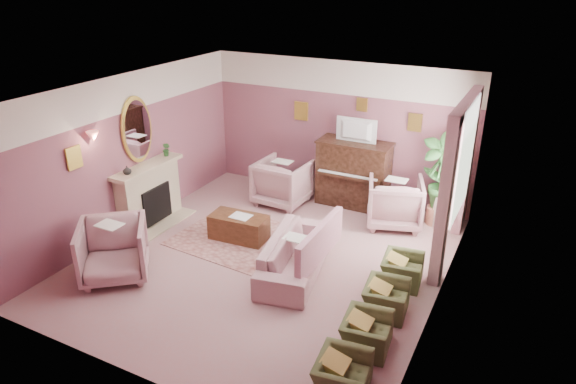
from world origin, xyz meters
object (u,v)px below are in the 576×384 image
at_px(floral_armchair_right, 395,200).
at_px(television, 355,129).
at_px(olive_chair_d, 402,266).
at_px(side_table, 447,209).
at_px(piano, 353,174).
at_px(floral_armchair_front, 113,248).
at_px(coffee_table, 239,227).
at_px(olive_chair_b, 367,328).
at_px(floral_armchair_left, 283,180).
at_px(olive_chair_c, 386,294).
at_px(sofa, 296,247).
at_px(olive_chair_a, 343,370).

bearing_deg(floral_armchair_right, television, 156.20).
distance_m(olive_chair_d, side_table, 2.23).
height_order(floral_armchair_right, olive_chair_d, floral_armchair_right).
xyz_separation_m(piano, television, (0.00, -0.05, 0.95)).
relative_size(piano, side_table, 2.00).
bearing_deg(olive_chair_d, floral_armchair_front, -155.12).
relative_size(television, coffee_table, 0.80).
xyz_separation_m(floral_armchair_right, olive_chair_d, (0.67, -1.84, -0.22)).
bearing_deg(floral_armchair_right, piano, 153.85).
height_order(piano, side_table, piano).
distance_m(floral_armchair_right, olive_chair_b, 3.55).
distance_m(coffee_table, floral_armchair_left, 1.72).
xyz_separation_m(piano, olive_chair_c, (1.67, -3.15, -0.36)).
height_order(coffee_table, floral_armchair_right, floral_armchair_right).
bearing_deg(olive_chair_d, olive_chair_c, -90.00).
bearing_deg(piano, floral_armchair_front, -119.07).
bearing_deg(coffee_table, olive_chair_c, -16.38).
height_order(coffee_table, floral_armchair_front, floral_armchair_front).
height_order(sofa, olive_chair_d, sofa).
xyz_separation_m(sofa, floral_armchair_right, (0.91, 2.27, 0.09)).
xyz_separation_m(piano, coffee_table, (-1.27, -2.28, -0.43)).
height_order(television, sofa, television).
height_order(sofa, olive_chair_c, sofa).
bearing_deg(floral_armchair_right, side_table, 23.13).
relative_size(coffee_table, olive_chair_b, 1.49).
relative_size(floral_armchair_right, floral_armchair_front, 1.00).
bearing_deg(coffee_table, floral_armchair_left, 90.45).
distance_m(piano, olive_chair_d, 2.89).
bearing_deg(floral_armchair_front, olive_chair_b, 3.07).
relative_size(piano, olive_chair_a, 2.09).
relative_size(coffee_table, floral_armchair_left, 0.99).
relative_size(floral_armchair_front, olive_chair_c, 1.51).
height_order(floral_armchair_right, olive_chair_a, floral_armchair_right).
bearing_deg(sofa, olive_chair_d, 15.17).
height_order(coffee_table, olive_chair_d, olive_chair_d).
relative_size(floral_armchair_left, olive_chair_d, 1.51).
distance_m(coffee_table, side_table, 3.83).
xyz_separation_m(television, floral_armchair_left, (-1.28, -0.54, -1.09)).
bearing_deg(olive_chair_a, floral_armchair_left, 125.11).
distance_m(television, side_table, 2.27).
xyz_separation_m(floral_armchair_left, floral_armchair_front, (-1.04, -3.60, 0.00)).
distance_m(floral_armchair_left, floral_armchair_front, 3.75).
height_order(television, olive_chair_c, television).
height_order(floral_armchair_right, olive_chair_c, floral_armchair_right).
height_order(floral_armchair_left, olive_chair_d, floral_armchair_left).
xyz_separation_m(piano, olive_chair_a, (1.67, -4.79, -0.36)).
bearing_deg(olive_chair_b, olive_chair_c, 90.00).
height_order(floral_armchair_front, olive_chair_a, floral_armchair_front).
bearing_deg(olive_chair_a, floral_armchair_right, 98.86).
bearing_deg(side_table, floral_armchair_left, -171.51).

